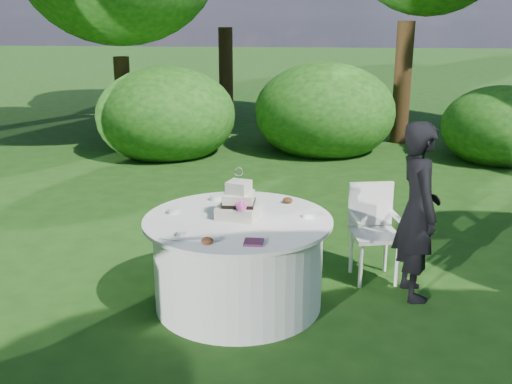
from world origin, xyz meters
TOP-DOWN VIEW (x-y plane):
  - ground at (0.00, 0.00)m, footprint 80.00×80.00m
  - napkins at (0.19, -0.54)m, footprint 0.14×0.14m
  - feather_plume at (-0.29, -0.52)m, footprint 0.48×0.07m
  - guest at (1.50, 0.33)m, footprint 0.46×0.62m
  - table at (0.00, 0.00)m, footprint 1.56×1.56m
  - cake at (0.00, 0.04)m, footprint 0.37×0.37m
  - chair at (1.17, 0.69)m, footprint 0.50×0.49m
  - votives at (-0.15, 0.05)m, footprint 1.24×1.02m
  - petal_cups at (0.12, -0.06)m, footprint 0.62×1.13m

SIDE VIEW (x-z plane):
  - ground at x=0.00m, z-range 0.00..0.00m
  - table at x=0.00m, z-range 0.00..0.77m
  - chair at x=1.17m, z-range 0.07..0.96m
  - guest at x=1.50m, z-range 0.00..1.55m
  - feather_plume at x=-0.29m, z-range 0.77..0.78m
  - napkins at x=0.19m, z-range 0.77..0.79m
  - votives at x=-0.15m, z-range 0.77..0.81m
  - petal_cups at x=0.12m, z-range 0.77..0.82m
  - cake at x=0.00m, z-range 0.67..1.10m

